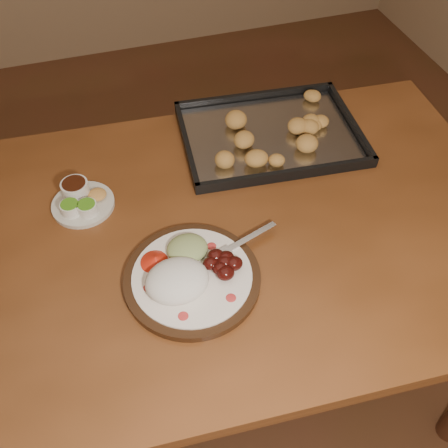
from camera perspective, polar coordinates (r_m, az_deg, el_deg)
name	(u,v)px	position (r m, az deg, el deg)	size (l,w,h in m)	color
ground	(156,337)	(1.87, -7.83, -12.64)	(4.00, 4.00, 0.00)	brown
dining_table	(209,255)	(1.24, -1.75, -3.52)	(1.56, 1.00, 0.75)	brown
dinner_plate	(189,275)	(1.06, -4.01, -5.79)	(0.37, 0.29, 0.07)	black
condiment_saucer	(81,200)	(1.25, -16.06, 2.66)	(0.15, 0.15, 0.05)	beige
baking_tray	(270,133)	(1.39, 5.26, 10.33)	(0.51, 0.39, 0.05)	black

